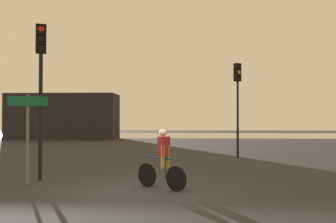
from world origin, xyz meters
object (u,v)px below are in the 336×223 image
object	(u,v)px
cyclist	(163,159)
direction_sign_post	(28,126)
traffic_light_far_right	(238,92)
distant_building	(64,117)
traffic_light_near_left	(41,72)

from	to	relation	value
cyclist	direction_sign_post	bearing A→B (deg)	120.33
traffic_light_far_right	cyclist	world-z (taller)	traffic_light_far_right
distant_building	direction_sign_post	world-z (taller)	distant_building
distant_building	traffic_light_near_left	distance (m)	26.29
traffic_light_near_left	direction_sign_post	world-z (taller)	traffic_light_near_left
direction_sign_post	cyclist	bearing A→B (deg)	156.06
traffic_light_near_left	direction_sign_post	bearing A→B (deg)	66.40
traffic_light_far_right	traffic_light_near_left	bearing A→B (deg)	9.98
direction_sign_post	cyclist	size ratio (longest dim) A/B	1.60
traffic_light_near_left	cyclist	distance (m)	4.84
direction_sign_post	cyclist	world-z (taller)	direction_sign_post
cyclist	traffic_light_far_right	bearing A→B (deg)	17.46
traffic_light_near_left	direction_sign_post	distance (m)	1.86
direction_sign_post	cyclist	distance (m)	4.07
cyclist	traffic_light_near_left	bearing A→B (deg)	108.57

